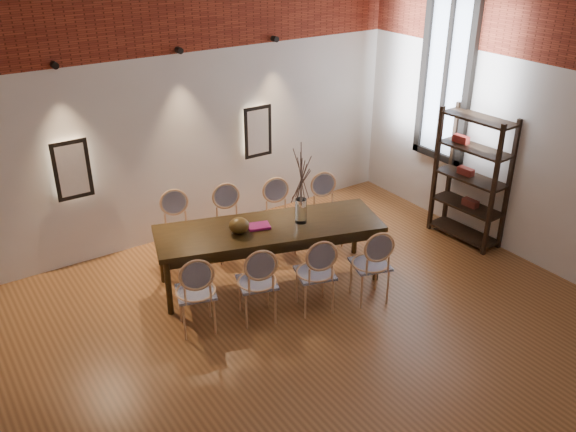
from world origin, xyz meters
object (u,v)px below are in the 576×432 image
vase (301,211)px  shelving_rack (471,178)px  chair_near_a (196,292)px  chair_far_b (230,225)px  book (259,226)px  chair_far_a (178,232)px  chair_far_d (328,212)px  dining_table (270,254)px  chair_near_b (257,282)px  chair_far_c (280,218)px  bowl (239,225)px  chair_near_c (315,273)px  chair_near_d (370,264)px

vase → shelving_rack: (2.46, -0.43, 0.00)m
chair_near_a → chair_far_b: same height
chair_far_b → book: chair_far_b is taller
chair_far_b → book: 0.79m
chair_far_a → book: chair_far_a is taller
chair_near_a → chair_far_d: (2.33, 0.77, 0.00)m
chair_near_a → dining_table: bearing=35.3°
chair_near_b → chair_far_c: same height
chair_far_c → bowl: bearing=47.1°
chair_near_c → book: bearing=122.7°
chair_far_d → shelving_rack: (1.67, -0.93, 0.43)m
chair_near_b → chair_near_d: size_ratio=1.00×
chair_near_b → chair_far_d: 1.95m
chair_near_c → bowl: bearing=137.0°
chair_near_a → vase: (1.54, 0.27, 0.43)m
dining_table → chair_far_b: size_ratio=2.84×
book → vase: bearing=-18.0°
chair_near_a → chair_far_b: 1.57m
chair_far_c → chair_far_d: bearing=180.0°
chair_far_a → dining_table: bearing=144.7°
chair_near_a → chair_far_c: 1.95m
chair_far_b → shelving_rack: shelving_rack is taller
dining_table → chair_far_a: size_ratio=2.84×
chair_near_a → chair_near_b: bearing=-0.0°
chair_far_a → chair_near_b: bearing=115.2°
chair_near_d → chair_far_d: (0.41, 1.36, 0.00)m
chair_far_a → chair_far_b: size_ratio=1.00×
vase → chair_near_c: bearing=-111.6°
dining_table → chair_near_a: 1.23m
chair_near_c → bowl: chair_near_c is taller
chair_near_a → shelving_rack: bearing=14.7°
dining_table → book: bearing=175.8°
chair_near_b → chair_far_d: bearing=46.7°
chair_near_c → chair_far_a: bearing=133.3°
chair_near_c → chair_far_d: same height
chair_far_a → chair_far_c: bearing=180.0°
chair_near_c → chair_near_a: bearing=180.0°
dining_table → shelving_rack: size_ratio=1.48×
chair_far_a → bowl: size_ratio=3.92×
chair_near_a → chair_far_c: bearing=46.7°
vase → chair_far_c: bearing=77.6°
shelving_rack → chair_near_c: bearing=-178.3°
chair_far_a → chair_far_b: bearing=180.0°
shelving_rack → chair_far_c: bearing=150.8°
bowl → chair_near_a: bearing=-150.7°
chair_far_a → vase: (1.12, -1.09, 0.43)m
dining_table → chair_near_a: (-1.16, -0.38, 0.09)m
chair_near_d → bowl: bearing=154.4°
chair_far_a → shelving_rack: (3.58, -1.52, 0.43)m
chair_near_b → vase: size_ratio=3.13×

